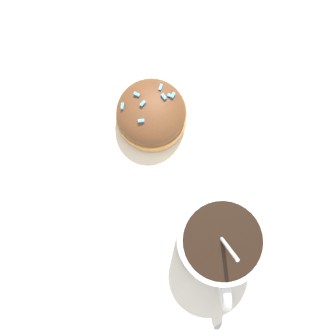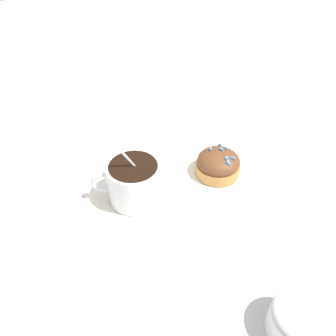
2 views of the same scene
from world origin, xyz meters
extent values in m
plane|color=#B2B2B7|center=(0.00, 0.00, 0.00)|extent=(3.00, 3.00, 0.00)
cube|color=white|center=(0.00, 0.00, 0.00)|extent=(0.33, 0.33, 0.00)
cylinder|color=white|center=(-0.08, 0.01, 0.04)|extent=(0.09, 0.09, 0.07)
cylinder|color=black|center=(-0.08, 0.01, 0.07)|extent=(0.08, 0.08, 0.01)
torus|color=white|center=(-0.13, 0.03, 0.04)|extent=(0.04, 0.03, 0.04)
ellipsoid|color=silver|center=(-0.11, 0.01, 0.01)|extent=(0.03, 0.02, 0.01)
cylinder|color=silver|center=(-0.08, 0.01, 0.07)|extent=(0.06, 0.01, 0.10)
cylinder|color=#C18442|center=(0.08, -0.01, 0.01)|extent=(0.08, 0.08, 0.02)
ellipsoid|color=brown|center=(0.08, -0.01, 0.03)|extent=(0.08, 0.08, 0.04)
cube|color=#4C99EA|center=(0.08, -0.03, 0.05)|extent=(0.01, 0.01, 0.00)
cube|color=#4C99EA|center=(0.10, 0.02, 0.05)|extent=(0.01, 0.01, 0.00)
cube|color=#4C99EA|center=(0.10, 0.00, 0.05)|extent=(0.01, 0.01, 0.00)
cube|color=#4C99EA|center=(0.08, -0.02, 0.05)|extent=(0.01, 0.00, 0.00)
cube|color=#4C99EA|center=(0.07, 0.01, 0.05)|extent=(0.01, 0.01, 0.00)
cube|color=#4C99EA|center=(0.09, 0.00, 0.05)|extent=(0.00, 0.01, 0.00)
cube|color=#4C99EA|center=(0.08, -0.03, 0.05)|extent=(0.01, 0.01, 0.00)
cube|color=#4C99EA|center=(0.10, -0.03, 0.05)|extent=(0.01, 0.01, 0.00)
cylinder|color=white|center=(0.00, -0.30, 0.02)|extent=(0.07, 0.07, 0.04)
ellipsoid|color=white|center=(0.00, -0.30, 0.05)|extent=(0.07, 0.07, 0.03)
camera|label=1|loc=(-0.06, 0.06, 0.55)|focal=50.00mm
camera|label=2|loc=(-0.22, -0.38, 0.43)|focal=35.00mm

